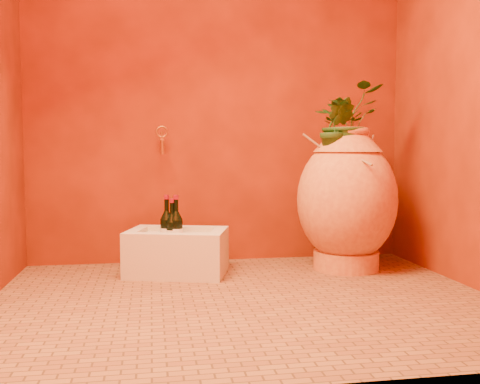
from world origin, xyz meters
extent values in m
plane|color=brown|center=(0.00, 0.00, 0.00)|extent=(2.50, 2.50, 0.00)
cube|color=#611B05|center=(0.00, 1.00, 1.25)|extent=(2.50, 0.02, 2.50)
cylinder|color=gold|center=(0.75, 0.58, 0.06)|extent=(0.48, 0.48, 0.12)
ellipsoid|color=gold|center=(0.75, 0.58, 0.43)|extent=(0.73, 0.73, 0.77)
cone|color=gold|center=(0.75, 0.58, 0.79)|extent=(0.50, 0.50, 0.12)
torus|color=gold|center=(0.75, 0.58, 0.86)|extent=(0.31, 0.31, 0.05)
cylinder|color=olive|center=(0.67, 0.53, 0.68)|extent=(0.42, 0.13, 0.33)
cylinder|color=olive|center=(0.73, 0.46, 0.72)|extent=(0.10, 0.42, 0.13)
cylinder|color=olive|center=(0.85, 0.50, 0.73)|extent=(0.20, 0.28, 0.22)
cube|color=beige|center=(-0.31, 0.61, 0.12)|extent=(0.66, 0.53, 0.24)
cube|color=beige|center=(-0.31, 0.77, 0.25)|extent=(0.57, 0.23, 0.03)
cube|color=beige|center=(-0.31, 0.46, 0.25)|extent=(0.57, 0.23, 0.03)
cube|color=beige|center=(-0.55, 0.61, 0.25)|extent=(0.14, 0.25, 0.03)
cube|color=beige|center=(-0.06, 0.61, 0.25)|extent=(0.14, 0.25, 0.03)
cylinder|color=black|center=(-0.34, 0.60, 0.23)|extent=(0.07, 0.07, 0.17)
cone|color=black|center=(-0.34, 0.60, 0.34)|extent=(0.07, 0.07, 0.05)
cylinder|color=black|center=(-0.34, 0.60, 0.40)|extent=(0.03, 0.03, 0.07)
cylinder|color=maroon|center=(-0.34, 0.60, 0.45)|extent=(0.03, 0.03, 0.02)
cylinder|color=silver|center=(-0.34, 0.60, 0.23)|extent=(0.08, 0.08, 0.08)
cylinder|color=black|center=(-0.37, 0.62, 0.24)|extent=(0.08, 0.08, 0.18)
cone|color=black|center=(-0.37, 0.62, 0.36)|extent=(0.08, 0.08, 0.05)
cylinder|color=black|center=(-0.37, 0.62, 0.42)|extent=(0.03, 0.03, 0.07)
cylinder|color=maroon|center=(-0.37, 0.62, 0.47)|extent=(0.03, 0.03, 0.03)
cylinder|color=silver|center=(-0.37, 0.62, 0.24)|extent=(0.08, 0.08, 0.08)
cylinder|color=black|center=(-0.31, 0.59, 0.24)|extent=(0.08, 0.08, 0.19)
cone|color=black|center=(-0.31, 0.59, 0.36)|extent=(0.08, 0.08, 0.05)
cylinder|color=black|center=(-0.31, 0.59, 0.42)|extent=(0.03, 0.03, 0.07)
cylinder|color=maroon|center=(-0.31, 0.59, 0.47)|extent=(0.03, 0.03, 0.03)
cylinder|color=silver|center=(-0.31, 0.59, 0.24)|extent=(0.08, 0.08, 0.08)
cylinder|color=#A56D26|center=(-0.38, 0.92, 0.81)|extent=(0.03, 0.15, 0.03)
cylinder|color=#A56D26|center=(-0.38, 0.85, 0.76)|extent=(0.02, 0.02, 0.09)
torus|color=#A56D26|center=(-0.38, 0.92, 0.86)|extent=(0.08, 0.01, 0.08)
cylinder|color=#A56D26|center=(-0.38, 0.92, 0.83)|extent=(0.01, 0.01, 0.06)
imported|color=#1F4719|center=(0.74, 0.61, 0.92)|extent=(0.53, 0.50, 0.47)
imported|color=#1F4719|center=(0.66, 0.54, 0.87)|extent=(0.26, 0.24, 0.37)
camera|label=1|loc=(-0.45, -2.57, 0.73)|focal=40.00mm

